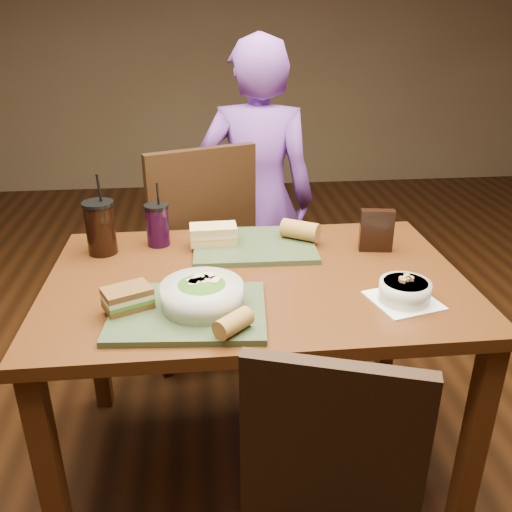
% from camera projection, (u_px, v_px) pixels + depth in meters
% --- Properties ---
extents(ground, '(6.00, 6.00, 0.00)m').
position_uv_depth(ground, '(256.00, 457.00, 2.01)').
color(ground, '#381C0B').
rests_on(ground, ground).
extents(dining_table, '(1.30, 0.85, 0.75)m').
position_uv_depth(dining_table, '(256.00, 301.00, 1.74)').
color(dining_table, '#4E270F').
rests_on(dining_table, ground).
extents(chair_far, '(0.58, 0.59, 1.04)m').
position_uv_depth(chair_far, '(205.00, 248.00, 2.34)').
color(chair_far, black).
rests_on(chair_far, ground).
extents(diner, '(0.58, 0.44, 1.44)m').
position_uv_depth(diner, '(257.00, 201.00, 2.48)').
color(diner, '#6B3799').
rests_on(diner, ground).
extents(tray_near, '(0.44, 0.35, 0.02)m').
position_uv_depth(tray_near, '(188.00, 312.00, 1.48)').
color(tray_near, '#344327').
rests_on(tray_near, dining_table).
extents(tray_far, '(0.43, 0.33, 0.02)m').
position_uv_depth(tray_far, '(254.00, 245.00, 1.91)').
color(tray_far, '#344327').
rests_on(tray_far, dining_table).
extents(salad_bowl, '(0.23, 0.23, 0.07)m').
position_uv_depth(salad_bowl, '(202.00, 293.00, 1.48)').
color(salad_bowl, silver).
rests_on(salad_bowl, tray_near).
extents(soup_bowl, '(0.22, 0.22, 0.07)m').
position_uv_depth(soup_bowl, '(405.00, 291.00, 1.54)').
color(soup_bowl, white).
rests_on(soup_bowl, dining_table).
extents(sandwich_near, '(0.15, 0.13, 0.06)m').
position_uv_depth(sandwich_near, '(127.00, 298.00, 1.47)').
color(sandwich_near, '#593819').
rests_on(sandwich_near, tray_near).
extents(sandwich_far, '(0.16, 0.09, 0.06)m').
position_uv_depth(sandwich_far, '(213.00, 234.00, 1.89)').
color(sandwich_far, tan).
rests_on(sandwich_far, tray_far).
extents(baguette_near, '(0.11, 0.11, 0.05)m').
position_uv_depth(baguette_near, '(233.00, 323.00, 1.36)').
color(baguette_near, '#AD7533').
rests_on(baguette_near, tray_near).
extents(baguette_far, '(0.15, 0.13, 0.07)m').
position_uv_depth(baguette_far, '(300.00, 230.00, 1.92)').
color(baguette_far, '#AD7533').
rests_on(baguette_far, tray_far).
extents(cup_cola, '(0.10, 0.10, 0.28)m').
position_uv_depth(cup_cola, '(101.00, 227.00, 1.83)').
color(cup_cola, black).
rests_on(cup_cola, dining_table).
extents(cup_berry, '(0.09, 0.09, 0.23)m').
position_uv_depth(cup_berry, '(158.00, 225.00, 1.90)').
color(cup_berry, black).
rests_on(cup_berry, dining_table).
extents(chip_bag, '(0.12, 0.05, 0.15)m').
position_uv_depth(chip_bag, '(376.00, 231.00, 1.86)').
color(chip_bag, black).
rests_on(chip_bag, dining_table).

